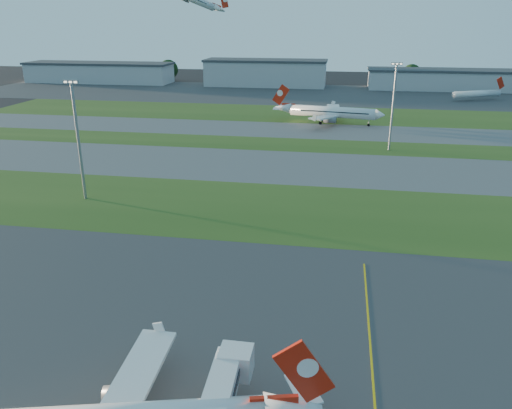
% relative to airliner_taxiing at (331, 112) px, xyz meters
% --- Properties ---
extents(ground, '(700.00, 700.00, 0.00)m').
position_rel_airliner_taxiing_xyz_m(ground, '(3.61, -146.07, -4.37)').
color(ground, black).
rests_on(ground, ground).
extents(apron_near, '(300.00, 70.00, 0.01)m').
position_rel_airliner_taxiing_xyz_m(apron_near, '(3.61, -146.07, -4.37)').
color(apron_near, '#333335').
rests_on(apron_near, ground).
extents(grass_strip_a, '(300.00, 34.00, 0.01)m').
position_rel_airliner_taxiing_xyz_m(grass_strip_a, '(3.61, -94.07, -4.37)').
color(grass_strip_a, '#2A4818').
rests_on(grass_strip_a, ground).
extents(taxiway_a, '(300.00, 32.00, 0.01)m').
position_rel_airliner_taxiing_xyz_m(taxiway_a, '(3.61, -61.07, -4.37)').
color(taxiway_a, '#515154').
rests_on(taxiway_a, ground).
extents(grass_strip_b, '(300.00, 18.00, 0.01)m').
position_rel_airliner_taxiing_xyz_m(grass_strip_b, '(3.61, -36.07, -4.37)').
color(grass_strip_b, '#2A4818').
rests_on(grass_strip_b, ground).
extents(taxiway_b, '(300.00, 26.00, 0.01)m').
position_rel_airliner_taxiing_xyz_m(taxiway_b, '(3.61, -14.07, -4.37)').
color(taxiway_b, '#515154').
rests_on(taxiway_b, ground).
extents(grass_strip_c, '(300.00, 40.00, 0.01)m').
position_rel_airliner_taxiing_xyz_m(grass_strip_c, '(3.61, 18.93, -4.37)').
color(grass_strip_c, '#2A4818').
rests_on(grass_strip_c, ground).
extents(apron_far, '(400.00, 80.00, 0.01)m').
position_rel_airliner_taxiing_xyz_m(apron_far, '(3.61, 78.93, -4.37)').
color(apron_far, '#333335').
rests_on(apron_far, ground).
extents(yellow_line, '(0.25, 60.00, 0.02)m').
position_rel_airliner_taxiing_xyz_m(yellow_line, '(8.61, -146.07, -4.37)').
color(yellow_line, gold).
rests_on(yellow_line, ground).
extents(airliner_taxiing, '(39.64, 33.34, 12.46)m').
position_rel_airliner_taxiing_xyz_m(airliner_taxiing, '(0.00, 0.00, 0.00)').
color(airliner_taxiing, silver).
rests_on(airliner_taxiing, ground).
extents(mini_jet_near, '(26.52, 14.16, 9.48)m').
position_rel_airliner_taxiing_xyz_m(mini_jet_near, '(68.66, 70.11, -1.09)').
color(mini_jet_near, silver).
rests_on(mini_jet_near, ground).
extents(light_mast_west, '(3.20, 0.70, 25.80)m').
position_rel_airliner_taxiing_xyz_m(light_mast_west, '(-51.39, -94.07, 10.44)').
color(light_mast_west, gray).
rests_on(light_mast_west, ground).
extents(light_mast_centre, '(3.20, 0.70, 25.80)m').
position_rel_airliner_taxiing_xyz_m(light_mast_centre, '(18.61, -38.07, 10.44)').
color(light_mast_centre, gray).
rests_on(light_mast_centre, ground).
extents(hangar_far_west, '(91.80, 23.00, 12.20)m').
position_rel_airliner_taxiing_xyz_m(hangar_far_west, '(-146.39, 108.93, 1.76)').
color(hangar_far_west, '#A2A5AA').
rests_on(hangar_far_west, ground).
extents(hangar_west, '(71.40, 23.00, 15.20)m').
position_rel_airliner_taxiing_xyz_m(hangar_west, '(-41.39, 108.93, 3.26)').
color(hangar_west, '#A2A5AA').
rests_on(hangar_west, ground).
extents(hangar_east, '(81.60, 23.00, 11.20)m').
position_rel_airliner_taxiing_xyz_m(hangar_east, '(58.61, 108.93, 1.26)').
color(hangar_east, '#A2A5AA').
rests_on(hangar_east, ground).
extents(tree_far_west, '(11.00, 11.00, 12.00)m').
position_rel_airliner_taxiing_xyz_m(tree_far_west, '(-186.39, 121.93, 2.11)').
color(tree_far_west, black).
rests_on(tree_far_west, ground).
extents(tree_west, '(12.10, 12.10, 13.20)m').
position_rel_airliner_taxiing_xyz_m(tree_west, '(-106.39, 123.93, 2.76)').
color(tree_west, black).
rests_on(tree_west, ground).
extents(tree_mid_west, '(9.90, 9.90, 10.80)m').
position_rel_airliner_taxiing_xyz_m(tree_mid_west, '(-16.39, 119.93, 1.46)').
color(tree_mid_west, black).
rests_on(tree_mid_west, ground).
extents(tree_mid_east, '(11.55, 11.55, 12.60)m').
position_rel_airliner_taxiing_xyz_m(tree_mid_east, '(43.61, 122.93, 2.44)').
color(tree_mid_east, black).
rests_on(tree_mid_east, ground).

